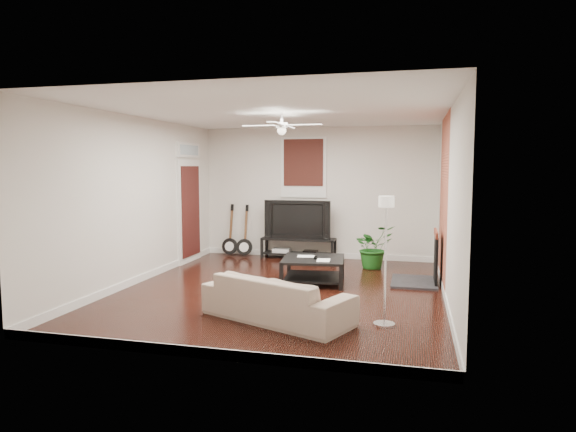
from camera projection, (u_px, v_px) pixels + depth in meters
name	position (u px, v px, depth m)	size (l,w,h in m)	color
room	(282.00, 203.00, 7.90)	(5.01, 6.01, 2.81)	black
brick_accent	(443.00, 201.00, 8.26)	(0.02, 2.20, 2.80)	#B5513A
fireplace	(424.00, 257.00, 8.42)	(0.80, 1.10, 0.92)	black
window_back	(303.00, 167.00, 10.78)	(1.00, 0.06, 1.30)	black
door_left	(190.00, 201.00, 10.34)	(0.08, 1.00, 2.50)	white
tv_stand	(298.00, 248.00, 10.78)	(1.58, 0.42, 0.44)	black
tv	(299.00, 219.00, 10.74)	(1.42, 0.19, 0.82)	black
coffee_table	(313.00, 270.00, 8.51)	(1.02, 1.02, 0.43)	black
sofa	(277.00, 298.00, 6.44)	(1.98, 0.77, 0.58)	#C2A992
floor_lamp	(385.00, 261.00, 6.16)	(0.27, 0.27, 1.62)	white
potted_plant	(373.00, 247.00, 9.71)	(0.76, 0.66, 0.84)	#1A5B1A
guitar_left	(230.00, 230.00, 11.10)	(0.36, 0.25, 1.15)	black
guitar_right	(244.00, 230.00, 10.98)	(0.36, 0.25, 1.15)	black
ceiling_fan	(282.00, 125.00, 7.78)	(1.24, 1.24, 0.32)	white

